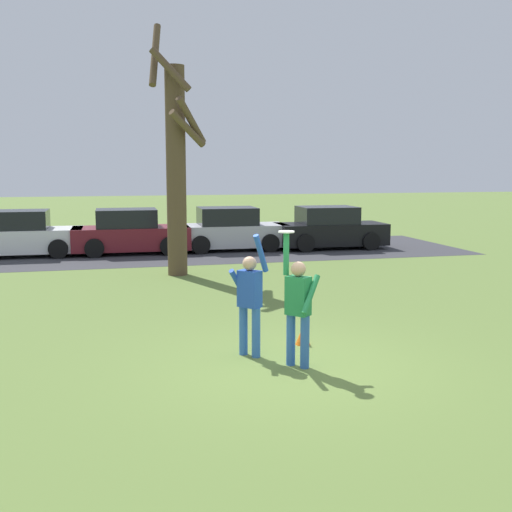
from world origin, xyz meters
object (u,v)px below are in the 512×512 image
object	(u,v)px
parked_car_maroon	(130,233)
parked_car_black	(330,229)
person_defender	(250,297)
bare_tree_tall	(176,163)
parked_car_silver	(230,231)
frisbee_disc	(286,232)
field_cone_orange	(303,335)
person_catcher	(298,305)
parked_car_white	(20,235)

from	to	relation	value
parked_car_maroon	parked_car_black	bearing A→B (deg)	-1.74
person_defender	bare_tree_tall	xyz separation A→B (m)	(-0.18, 8.14, 2.21)
parked_car_silver	parked_car_maroon	bearing A→B (deg)	-178.18
frisbee_disc	parked_car_black	size ratio (longest dim) A/B	0.06
parked_car_maroon	field_cone_orange	size ratio (longest dim) A/B	12.93
parked_car_silver	bare_tree_tall	world-z (taller)	bare_tree_tall
bare_tree_tall	field_cone_orange	distance (m)	8.38
frisbee_disc	parked_car_black	world-z (taller)	frisbee_disc
parked_car_black	field_cone_orange	xyz separation A→B (m)	(-5.12, -12.33, -0.57)
person_catcher	parked_car_silver	distance (m)	14.02
parked_car_maroon	bare_tree_tall	world-z (taller)	bare_tree_tall
parked_car_white	bare_tree_tall	distance (m)	7.47
person_defender	field_cone_orange	distance (m)	1.40
parked_car_black	parked_car_maroon	bearing A→B (deg)	178.26
parked_car_white	bare_tree_tall	xyz separation A→B (m)	(4.81, -5.15, 2.46)
person_catcher	field_cone_orange	world-z (taller)	person_catcher
parked_car_maroon	parked_car_black	xyz separation A→B (m)	(7.44, -0.38, 0.00)
person_defender	parked_car_black	bearing A→B (deg)	114.75
parked_car_white	parked_car_silver	distance (m)	7.39
person_defender	parked_car_silver	world-z (taller)	person_defender
parked_car_white	frisbee_disc	bearing A→B (deg)	-67.33
frisbee_disc	parked_car_silver	distance (m)	13.93
person_catcher	parked_car_white	distance (m)	15.09
person_defender	field_cone_orange	bearing A→B (deg)	72.51
frisbee_disc	parked_car_white	size ratio (longest dim) A/B	0.06
person_defender	field_cone_orange	world-z (taller)	person_defender
person_defender	frisbee_disc	world-z (taller)	frisbee_disc
parked_car_silver	parked_car_black	world-z (taller)	same
parked_car_black	person_defender	bearing A→B (deg)	-114.60
person_defender	parked_car_silver	distance (m)	13.39
frisbee_disc	field_cone_orange	distance (m)	2.25
person_defender	parked_car_white	size ratio (longest dim) A/B	0.49
parked_car_silver	parked_car_white	bearing A→B (deg)	-179.73
parked_car_maroon	parked_car_black	world-z (taller)	same
parked_car_silver	bare_tree_tall	distance (m)	6.17
frisbee_disc	parked_car_maroon	distance (m)	13.86
parked_car_maroon	bare_tree_tall	bearing A→B (deg)	-76.54
frisbee_disc	parked_car_white	distance (m)	14.94
parked_car_white	parked_car_maroon	distance (m)	3.73
parked_car_white	parked_car_maroon	world-z (taller)	same
person_defender	frisbee_disc	bearing A→B (deg)	0.00
person_defender	parked_car_silver	size ratio (longest dim) A/B	0.49
person_defender	parked_car_silver	xyz separation A→B (m)	(2.40, 13.17, -0.25)
bare_tree_tall	field_cone_orange	xyz separation A→B (m)	(1.24, -7.72, -3.03)
parked_car_white	field_cone_orange	bearing A→B (deg)	-63.62
parked_car_white	parked_car_silver	size ratio (longest dim) A/B	1.00
field_cone_orange	parked_car_silver	bearing A→B (deg)	83.96
frisbee_disc	parked_car_maroon	size ratio (longest dim) A/B	0.06
parked_car_black	field_cone_orange	distance (m)	13.36
bare_tree_tall	person_defender	bearing A→B (deg)	-88.72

